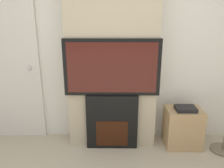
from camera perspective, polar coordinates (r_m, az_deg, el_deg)
wall_back at (r=2.89m, az=0.05°, el=11.20°), size 6.00×0.06×2.70m
chimney_breast at (r=2.72m, az=0.02°, el=10.83°), size 1.12×0.29×2.70m
fireplace at (r=2.86m, az=-0.00°, el=-9.67°), size 0.65×0.15×0.72m
television at (r=2.62m, az=-0.00°, el=4.32°), size 1.16×0.07×0.69m
media_stand at (r=3.06m, az=18.00°, el=-10.62°), size 0.45×0.35×0.57m
entry_door at (r=3.20m, az=-25.34°, el=4.68°), size 0.82×0.09×2.10m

